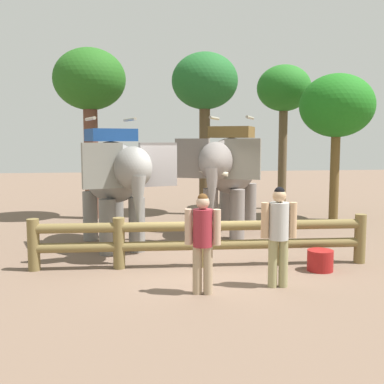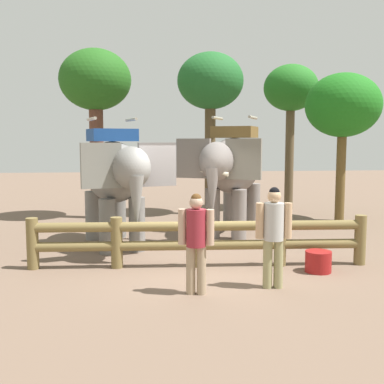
{
  "view_description": "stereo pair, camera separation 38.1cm",
  "coord_description": "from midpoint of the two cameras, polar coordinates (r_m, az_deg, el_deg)",
  "views": [
    {
      "loc": [
        -1.52,
        -9.33,
        2.6
      ],
      "look_at": [
        0.0,
        1.51,
        1.4
      ],
      "focal_mm": 43.8,
      "sensor_mm": 36.0,
      "label": 1
    },
    {
      "loc": [
        -1.15,
        -9.37,
        2.6
      ],
      "look_at": [
        0.0,
        1.51,
        1.4
      ],
      "focal_mm": 43.8,
      "sensor_mm": 36.0,
      "label": 2
    }
  ],
  "objects": [
    {
      "name": "tree_far_right",
      "position": [
        16.56,
        0.89,
        12.9
      ],
      "size": [
        2.29,
        2.29,
        5.63
      ],
      "color": "brown",
      "rests_on": "ground"
    },
    {
      "name": "ground_plane",
      "position": [
        9.8,
        0.11,
        -9.13
      ],
      "size": [
        60.0,
        60.0,
        0.0
      ],
      "primitive_type": "plane",
      "color": "brown"
    },
    {
      "name": "tree_back_center",
      "position": [
        16.09,
        -13.04,
        12.59
      ],
      "size": [
        2.36,
        2.36,
        5.61
      ],
      "color": "brown",
      "rests_on": "ground"
    },
    {
      "name": "elephant_near_left",
      "position": [
        11.47,
        -10.41,
        2.03
      ],
      "size": [
        2.52,
        3.77,
        3.16
      ],
      "color": "slate",
      "rests_on": "ground"
    },
    {
      "name": "tourist_man_in_blue",
      "position": [
        7.91,
        -0.07,
        -5.42
      ],
      "size": [
        0.6,
        0.4,
        1.73
      ],
      "color": "tan",
      "rests_on": "ground"
    },
    {
      "name": "tourist_woman_in_black",
      "position": [
        8.39,
        9.24,
        -4.53
      ],
      "size": [
        0.64,
        0.38,
        1.8
      ],
      "color": "#969161",
      "rests_on": "ground"
    },
    {
      "name": "feed_bucket",
      "position": [
        9.78,
        14.26,
        -8.08
      ],
      "size": [
        0.52,
        0.52,
        0.42
      ],
      "color": "maroon",
      "rests_on": "ground"
    },
    {
      "name": "tree_deep_back",
      "position": [
        15.95,
        16.55,
        9.88
      ],
      "size": [
        2.39,
        2.39,
        4.74
      ],
      "color": "brown",
      "rests_on": "ground"
    },
    {
      "name": "elephant_center",
      "position": [
        13.02,
        3.76,
        2.9
      ],
      "size": [
        2.96,
        3.86,
        3.28
      ],
      "color": "gray",
      "rests_on": "ground"
    },
    {
      "name": "log_fence",
      "position": [
        9.7,
        0.07,
        -5.6
      ],
      "size": [
        7.02,
        0.59,
        1.05
      ],
      "color": "brown",
      "rests_on": "ground"
    },
    {
      "name": "tree_far_left",
      "position": [
        18.17,
        10.52,
        11.88
      ],
      "size": [
        2.02,
        2.02,
        5.41
      ],
      "color": "brown",
      "rests_on": "ground"
    }
  ]
}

